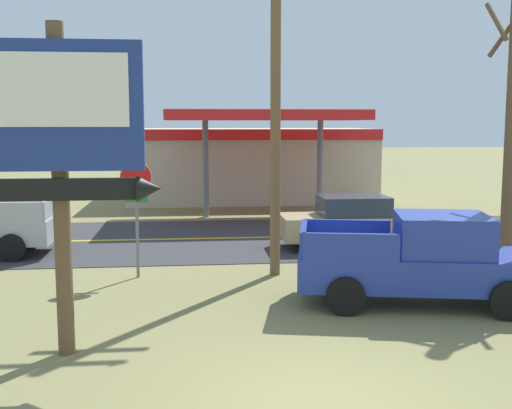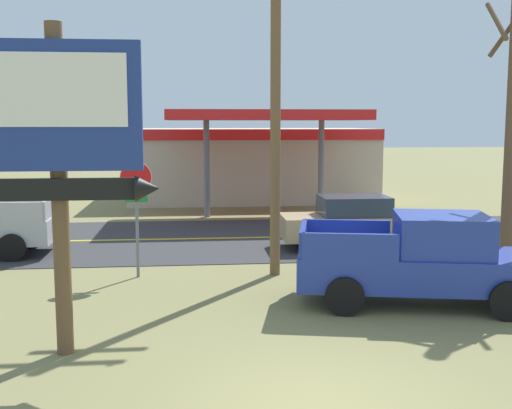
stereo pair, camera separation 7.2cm
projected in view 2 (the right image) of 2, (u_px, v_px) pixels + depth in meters
ground_plane at (315, 406)px, 8.85m from camera, size 180.00×180.00×0.00m
road_asphalt at (241, 238)px, 21.67m from camera, size 140.00×8.00×0.02m
road_centre_line at (241, 238)px, 21.67m from camera, size 126.00×0.20×0.01m
motel_sign at (60, 138)px, 10.31m from camera, size 3.04×0.54×5.51m
stop_sign at (136, 198)px, 15.99m from camera, size 0.80×0.08×2.95m
utility_pole at (276, 94)px, 15.94m from camera, size 2.16×0.26×8.55m
gas_station at (252, 162)px, 32.18m from camera, size 12.00×11.50×4.40m
pickup_blue_parked_on_lawn at (423, 260)px, 13.72m from camera, size 5.49×3.02×1.96m
car_tan_mid_lane at (350, 222)px, 19.92m from camera, size 4.20×2.00×1.64m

